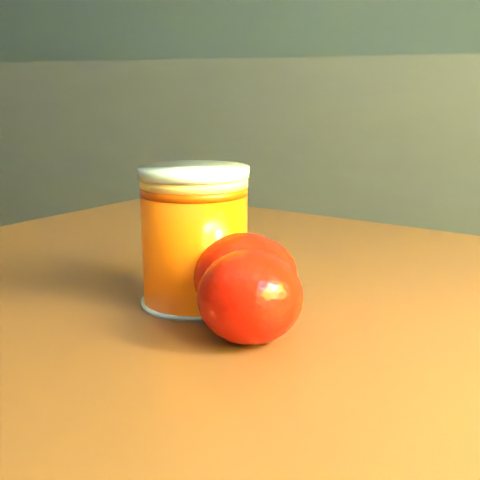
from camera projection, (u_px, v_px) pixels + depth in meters
The scene contains 6 objects.
kitchen_counter at pixel (226, 227), 1.89m from camera, with size 3.15×0.60×0.90m, color #454549.
table at pixel (318, 411), 0.53m from camera, with size 0.97×0.73×0.68m.
juice_glass at pixel (195, 237), 0.51m from camera, with size 0.08×0.08×0.11m.
orange_front at pixel (255, 274), 0.50m from camera, with size 0.06×0.06×0.06m, color red.
orange_back at pixel (243, 277), 0.48m from camera, with size 0.07×0.07×0.06m, color red.
orange_extra at pixel (250, 297), 0.44m from camera, with size 0.07×0.07×0.06m, color red.
Camera 1 is at (0.94, -0.14, 0.85)m, focal length 50.00 mm.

